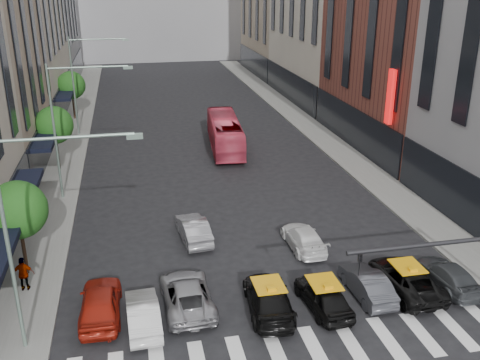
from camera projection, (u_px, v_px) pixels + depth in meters
sidewalk_left at (68, 154)px, 45.53m from camera, size 3.00×96.00×0.15m
sidewalk_right at (324, 138)px, 49.98m from camera, size 3.00×96.00×0.15m
tree_near at (17, 210)px, 25.92m from camera, size 2.88×2.88×4.95m
tree_mid at (54, 125)px, 40.53m from camera, size 2.88×2.88×4.95m
tree_far at (71, 85)px, 55.14m from camera, size 2.88×2.88×4.95m
streetlamp_near at (30, 216)px, 19.98m from camera, size 5.38×0.25×9.00m
streetlamp_mid at (68, 114)px, 34.58m from camera, size 5.38×0.25×9.00m
streetlamp_far at (83, 73)px, 49.19m from camera, size 5.38×0.25×9.00m
liberty_sign at (390, 97)px, 38.93m from camera, size 0.30×0.70×4.00m
car_red at (100, 302)px, 23.69m from camera, size 1.88×4.45×1.50m
car_white_front at (143, 313)px, 23.10m from camera, size 1.53×3.96×1.29m
car_silver at (187, 294)px, 24.47m from camera, size 2.36×4.84×1.33m
taxi_left at (268, 298)px, 24.14m from camera, size 2.26×4.79×1.35m
taxi_center at (323, 296)px, 24.32m from camera, size 1.93×4.05×1.34m
car_grey_mid at (367, 284)px, 25.32m from camera, size 1.47×3.94×1.28m
taxi_right at (406, 278)px, 25.72m from camera, size 2.34×4.81×1.32m
car_grey_curb at (448, 275)px, 26.10m from camera, size 1.81×4.23×1.21m
car_row2_left at (193, 229)px, 30.68m from camera, size 1.84×4.27×1.37m
car_row2_right at (304, 238)px, 29.80m from camera, size 1.78×4.24×1.22m
bus at (225, 133)px, 46.51m from camera, size 3.31×10.50×2.88m
pedestrian_far at (24, 274)px, 25.44m from camera, size 1.04×0.50×1.73m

